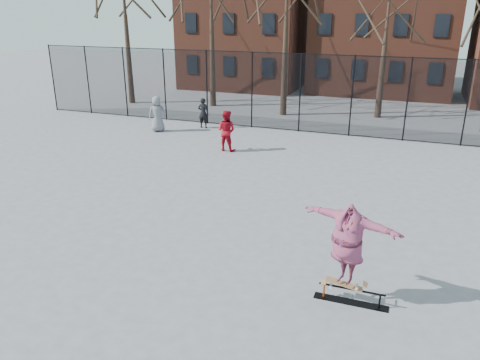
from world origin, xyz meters
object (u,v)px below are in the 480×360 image
(skater, at_px, (348,246))
(bystander_grey, at_px, (157,114))
(skateboard, at_px, (344,285))
(bystander_black, at_px, (203,113))
(skate_rail, at_px, (351,297))
(bystander_red, at_px, (226,131))

(skater, bearing_deg, bystander_grey, 153.22)
(skateboard, distance_m, skater, 0.97)
(bystander_black, bearing_deg, skateboard, 123.87)
(skateboard, distance_m, bystander_black, 16.38)
(skate_rail, bearing_deg, skater, -180.00)
(skater, relative_size, bystander_red, 1.23)
(bystander_black, bearing_deg, skate_rail, 124.37)
(skate_rail, bearing_deg, skateboard, -180.00)
(bystander_red, bearing_deg, skater, 129.28)
(skater, xyz_separation_m, bystander_red, (-6.74, 9.91, -0.46))
(skate_rail, relative_size, skateboard, 1.87)
(bystander_grey, distance_m, bystander_black, 2.45)
(bystander_black, xyz_separation_m, bystander_red, (2.70, -3.47, 0.11))
(skater, height_order, bystander_black, skater)
(skate_rail, relative_size, bystander_grey, 0.89)
(skateboard, bearing_deg, skater, 0.00)
(skateboard, height_order, bystander_black, bystander_black)
(skateboard, height_order, bystander_grey, bystander_grey)
(skateboard, xyz_separation_m, skater, (0.00, 0.00, 0.97))
(bystander_black, height_order, bystander_red, bystander_red)
(skateboard, relative_size, bystander_red, 0.48)
(skate_rail, xyz_separation_m, bystander_grey, (-11.56, 11.88, 0.78))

